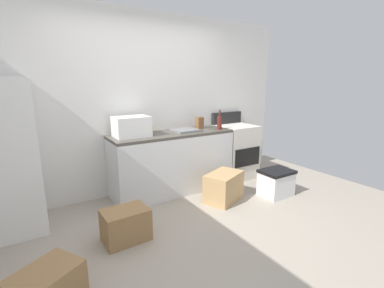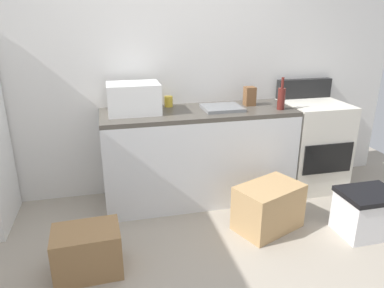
{
  "view_description": "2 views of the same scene",
  "coord_description": "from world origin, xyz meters",
  "px_view_note": "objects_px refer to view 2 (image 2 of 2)",
  "views": [
    {
      "loc": [
        -1.51,
        -2.25,
        1.63
      ],
      "look_at": [
        0.31,
        0.66,
        0.83
      ],
      "focal_mm": 25.48,
      "sensor_mm": 36.0,
      "label": 1
    },
    {
      "loc": [
        -0.52,
        -1.93,
        1.72
      ],
      "look_at": [
        0.14,
        0.79,
        0.72
      ],
      "focal_mm": 33.54,
      "sensor_mm": 36.0,
      "label": 2
    }
  ],
  "objects_px": {
    "stove_oven": "(311,144)",
    "wine_bottle": "(281,98)",
    "cardboard_box_medium": "(87,251)",
    "storage_bin": "(367,212)",
    "microwave": "(134,98)",
    "coffee_mug": "(169,102)",
    "cardboard_box_large": "(268,207)",
    "knife_block": "(250,96)"
  },
  "relations": [
    {
      "from": "coffee_mug",
      "to": "storage_bin",
      "type": "relative_size",
      "value": 0.22
    },
    {
      "from": "wine_bottle",
      "to": "knife_block",
      "type": "xyz_separation_m",
      "value": [
        -0.22,
        0.22,
        -0.02
      ]
    },
    {
      "from": "coffee_mug",
      "to": "knife_block",
      "type": "relative_size",
      "value": 0.56
    },
    {
      "from": "stove_oven",
      "to": "storage_bin",
      "type": "xyz_separation_m",
      "value": [
        -0.02,
        -0.95,
        -0.27
      ]
    },
    {
      "from": "wine_bottle",
      "to": "cardboard_box_large",
      "type": "relative_size",
      "value": 0.55
    },
    {
      "from": "storage_bin",
      "to": "cardboard_box_medium",
      "type": "bearing_deg",
      "value": 179.15
    },
    {
      "from": "storage_bin",
      "to": "coffee_mug",
      "type": "bearing_deg",
      "value": 141.52
    },
    {
      "from": "coffee_mug",
      "to": "storage_bin",
      "type": "distance_m",
      "value": 1.99
    },
    {
      "from": "microwave",
      "to": "storage_bin",
      "type": "bearing_deg",
      "value": -28.7
    },
    {
      "from": "knife_block",
      "to": "storage_bin",
      "type": "distance_m",
      "value": 1.46
    },
    {
      "from": "microwave",
      "to": "cardboard_box_medium",
      "type": "relative_size",
      "value": 1.0
    },
    {
      "from": "stove_oven",
      "to": "cardboard_box_large",
      "type": "relative_size",
      "value": 2.02
    },
    {
      "from": "stove_oven",
      "to": "microwave",
      "type": "xyz_separation_m",
      "value": [
        -1.81,
        0.03,
        0.57
      ]
    },
    {
      "from": "wine_bottle",
      "to": "cardboard_box_medium",
      "type": "bearing_deg",
      "value": -156.92
    },
    {
      "from": "wine_bottle",
      "to": "knife_block",
      "type": "bearing_deg",
      "value": 134.7
    },
    {
      "from": "microwave",
      "to": "knife_block",
      "type": "bearing_deg",
      "value": 2.15
    },
    {
      "from": "stove_oven",
      "to": "coffee_mug",
      "type": "height_order",
      "value": "stove_oven"
    },
    {
      "from": "microwave",
      "to": "cardboard_box_large",
      "type": "xyz_separation_m",
      "value": [
        1.03,
        -0.72,
        -0.84
      ]
    },
    {
      "from": "wine_bottle",
      "to": "cardboard_box_medium",
      "type": "xyz_separation_m",
      "value": [
        -1.79,
        -0.76,
        -0.84
      ]
    },
    {
      "from": "stove_oven",
      "to": "cardboard_box_large",
      "type": "height_order",
      "value": "stove_oven"
    },
    {
      "from": "stove_oven",
      "to": "storage_bin",
      "type": "height_order",
      "value": "stove_oven"
    },
    {
      "from": "microwave",
      "to": "knife_block",
      "type": "distance_m",
      "value": 1.12
    },
    {
      "from": "stove_oven",
      "to": "wine_bottle",
      "type": "relative_size",
      "value": 3.67
    },
    {
      "from": "knife_block",
      "to": "cardboard_box_medium",
      "type": "relative_size",
      "value": 0.39
    },
    {
      "from": "microwave",
      "to": "wine_bottle",
      "type": "relative_size",
      "value": 1.53
    },
    {
      "from": "cardboard_box_large",
      "to": "storage_bin",
      "type": "xyz_separation_m",
      "value": [
        0.76,
        -0.26,
        -0.01
      ]
    },
    {
      "from": "coffee_mug",
      "to": "storage_bin",
      "type": "height_order",
      "value": "coffee_mug"
    },
    {
      "from": "cardboard_box_medium",
      "to": "storage_bin",
      "type": "height_order",
      "value": "storage_bin"
    },
    {
      "from": "coffee_mug",
      "to": "cardboard_box_medium",
      "type": "xyz_separation_m",
      "value": [
        -0.79,
        -1.11,
        -0.78
      ]
    },
    {
      "from": "knife_block",
      "to": "coffee_mug",
      "type": "bearing_deg",
      "value": 170.76
    },
    {
      "from": "stove_oven",
      "to": "wine_bottle",
      "type": "height_order",
      "value": "wine_bottle"
    },
    {
      "from": "knife_block",
      "to": "stove_oven",
      "type": "bearing_deg",
      "value": -6.07
    },
    {
      "from": "microwave",
      "to": "knife_block",
      "type": "height_order",
      "value": "microwave"
    },
    {
      "from": "cardboard_box_large",
      "to": "coffee_mug",
      "type": "bearing_deg",
      "value": 127.77
    },
    {
      "from": "coffee_mug",
      "to": "knife_block",
      "type": "height_order",
      "value": "knife_block"
    },
    {
      "from": "stove_oven",
      "to": "wine_bottle",
      "type": "xyz_separation_m",
      "value": [
        -0.47,
        -0.15,
        0.54
      ]
    },
    {
      "from": "microwave",
      "to": "coffee_mug",
      "type": "relative_size",
      "value": 4.6
    },
    {
      "from": "stove_oven",
      "to": "knife_block",
      "type": "distance_m",
      "value": 0.87
    },
    {
      "from": "coffee_mug",
      "to": "storage_bin",
      "type": "xyz_separation_m",
      "value": [
        1.44,
        -1.15,
        -0.76
      ]
    },
    {
      "from": "wine_bottle",
      "to": "coffee_mug",
      "type": "bearing_deg",
      "value": 160.67
    },
    {
      "from": "coffee_mug",
      "to": "cardboard_box_medium",
      "type": "height_order",
      "value": "coffee_mug"
    },
    {
      "from": "stove_oven",
      "to": "microwave",
      "type": "bearing_deg",
      "value": 179.01
    }
  ]
}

